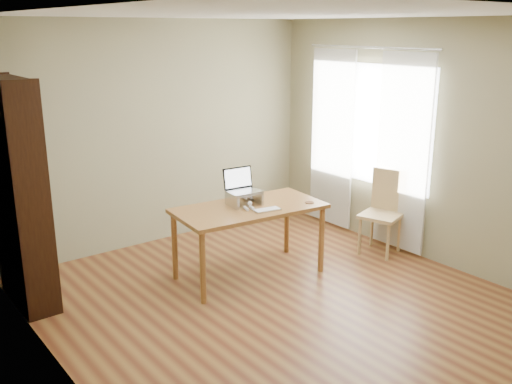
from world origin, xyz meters
The scene contains 10 objects.
room centered at (0.03, 0.01, 1.30)m, with size 4.04×4.54×2.64m.
bookshelf centered at (-1.83, 1.55, 1.05)m, with size 0.30×0.90×2.10m.
curtains centered at (1.92, 0.80, 1.17)m, with size 0.03×1.90×2.25m.
desk centered at (0.15, 0.74, 0.66)m, with size 1.58×0.90×0.75m.
laptop_stand centered at (0.15, 0.82, 0.83)m, with size 0.32×0.25×0.13m.
laptop centered at (0.15, 0.88, 0.94)m, with size 0.35×0.31×0.23m.
keyboard centered at (0.21, 0.52, 0.76)m, with size 0.29×0.17×0.02m.
coaster centered at (0.72, 0.46, 0.75)m, with size 0.10×0.10×0.01m, color brown.
cat centered at (0.13, 0.85, 0.82)m, with size 0.25×0.48×0.15m.
chair centered at (1.77, 0.32, 0.51)m, with size 0.53×0.53×0.95m.
Camera 1 is at (-3.15, -3.66, 2.49)m, focal length 40.00 mm.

